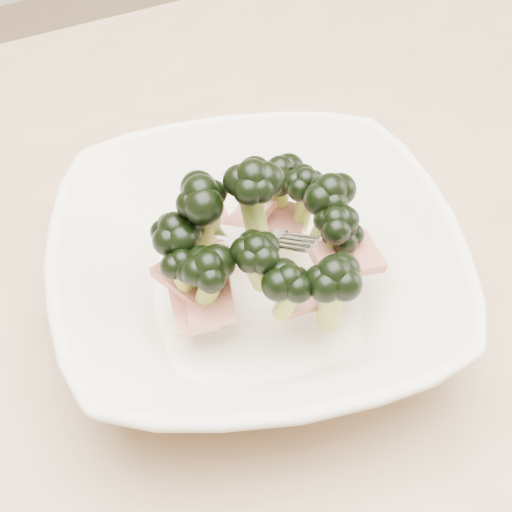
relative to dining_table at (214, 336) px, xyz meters
name	(u,v)px	position (x,y,z in m)	size (l,w,h in m)	color
dining_table	(214,336)	(0.00, 0.00, 0.00)	(1.20, 0.80, 0.75)	tan
broccoli_dish	(257,266)	(0.02, -0.05, 0.14)	(0.36, 0.36, 0.13)	beige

